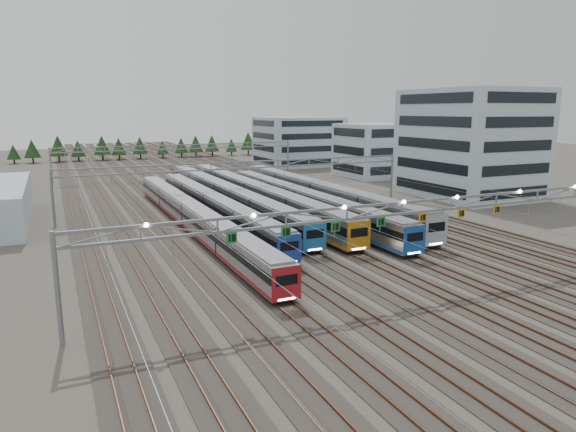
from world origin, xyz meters
name	(u,v)px	position (x,y,z in m)	size (l,w,h in m)	color
ground	(398,287)	(0.00, 0.00, 0.00)	(400.00, 400.00, 0.00)	#47423A
track_bed	(168,165)	(0.00, 100.00, 1.49)	(54.00, 260.00, 5.42)	#2D2823
train_a	(191,215)	(-11.25, 30.64, 1.95)	(2.62, 61.94, 3.40)	black
train_b	(213,206)	(-6.75, 35.89, 2.01)	(2.71, 53.99, 3.53)	black
train_c	(222,194)	(-2.25, 45.33, 2.10)	(2.85, 66.74, 3.71)	black
train_d	(253,193)	(2.25, 42.89, 2.19)	(2.98, 65.47, 3.88)	black
train_e	(303,201)	(6.75, 33.23, 2.12)	(2.86, 53.89, 3.73)	black
train_f	(319,195)	(11.25, 36.54, 2.33)	(3.19, 56.78, 4.16)	black
gantry_near	(402,211)	(-0.05, -0.12, 7.09)	(56.36, 0.61, 8.08)	gray
gantry_mid	(246,171)	(0.00, 40.00, 6.39)	(56.36, 0.36, 8.00)	gray
gantry_far	(180,151)	(0.00, 85.00, 6.39)	(56.36, 0.36, 8.00)	gray
depot_bldg_south	(470,143)	(42.60, 36.47, 9.76)	(18.00, 22.00, 19.52)	#ACC4CE
depot_bldg_mid	(373,150)	(42.97, 68.34, 6.29)	(14.00, 16.00, 12.58)	#ACC4CE
depot_bldg_north	(298,141)	(37.75, 98.89, 6.89)	(22.00, 18.00, 13.78)	#ACC4CE
treeline	(140,146)	(-0.90, 138.46, 4.23)	(93.80, 5.60, 7.02)	#332114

